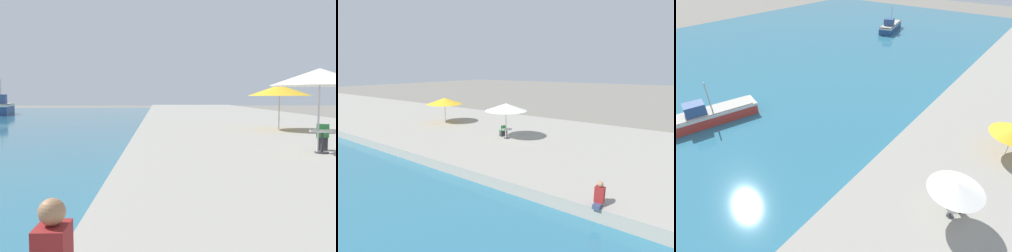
{
  "view_description": "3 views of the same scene",
  "coord_description": "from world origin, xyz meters",
  "views": [
    {
      "loc": [
        1.15,
        3.21,
        2.48
      ],
      "look_at": [
        1.5,
        16.22,
        1.43
      ],
      "focal_mm": 40.0,
      "sensor_mm": 36.0,
      "label": 1
    },
    {
      "loc": [
        -9.46,
        3.72,
        5.9
      ],
      "look_at": [
        6.29,
        15.02,
        1.63
      ],
      "focal_mm": 28.0,
      "sensor_mm": 36.0,
      "label": 2
    },
    {
      "loc": [
        7.67,
        3.24,
        13.9
      ],
      "look_at": [
        -4.0,
        18.0,
        1.23
      ],
      "focal_mm": 28.0,
      "sensor_mm": 36.0,
      "label": 3
    }
  ],
  "objects": [
    {
      "name": "cafe_umbrella_pink",
      "position": [
        6.29,
        15.02,
        3.08
      ],
      "size": [
        3.15,
        3.15,
        2.72
      ],
      "color": "#B7B7B7",
      "rests_on": "quay_promenade"
    },
    {
      "name": "cafe_table",
      "position": [
        6.45,
        15.05,
        1.16
      ],
      "size": [
        0.8,
        0.8,
        0.74
      ],
      "color": "#333338",
      "rests_on": "quay_promenade"
    },
    {
      "name": "fishing_boat_mid",
      "position": [
        -19.47,
        52.88,
        0.95
      ],
      "size": [
        4.56,
        8.95,
        4.63
      ],
      "rotation": [
        0.0,
        0.0,
        0.26
      ],
      "color": "navy",
      "rests_on": "water_basin"
    },
    {
      "name": "cafe_chair_left",
      "position": [
        6.76,
        15.7,
        0.96
      ],
      "size": [
        0.54,
        0.56,
        0.91
      ],
      "rotation": [
        0.0,
        0.0,
        -0.44
      ],
      "color": "#2D2D33",
      "rests_on": "quay_promenade"
    },
    {
      "name": "quay_promenade",
      "position": [
        8.0,
        37.0,
        0.32
      ],
      "size": [
        16.0,
        90.0,
        0.63
      ],
      "color": "gray",
      "rests_on": "ground_plane"
    },
    {
      "name": "cafe_umbrella_white",
      "position": [
        7.78,
        23.48,
        2.78
      ],
      "size": [
        3.42,
        3.42,
        2.45
      ],
      "color": "#B7B7B7",
      "rests_on": "quay_promenade"
    }
  ]
}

